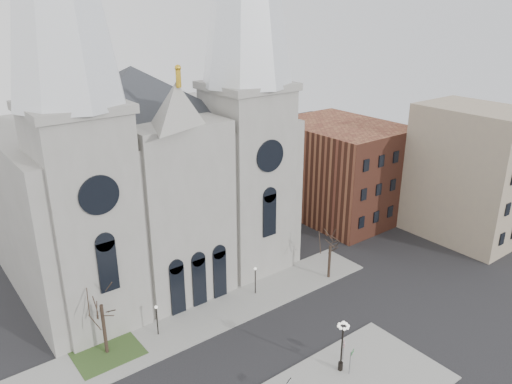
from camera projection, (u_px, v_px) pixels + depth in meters
ground at (281, 374)px, 43.74m from camera, size 160.00×160.00×0.00m
sidewalk_far at (213, 315)px, 51.84m from camera, size 40.00×6.00×0.14m
grass_patch at (107, 352)px, 46.28m from camera, size 6.00×5.00×0.18m
cathedral at (147, 121)px, 54.01m from camera, size 33.00×26.66×54.00m
bg_building_brick at (339, 170)px, 74.62m from camera, size 14.00×18.00×14.00m
bg_building_tan at (470, 174)px, 66.66m from camera, size 10.00×14.00×18.00m
tree_left at (101, 302)px, 44.32m from camera, size 3.20×3.20×7.50m
tree_right at (330, 244)px, 57.36m from camera, size 3.20×3.20×6.00m
ped_lamp_left at (157, 315)px, 47.97m from camera, size 0.32×0.32×3.26m
ped_lamp_right at (255, 276)px, 54.83m from camera, size 0.32×0.32×3.26m
stop_sign at (344, 346)px, 44.74m from camera, size 0.72×0.31×2.12m
globe_lamp at (342, 340)px, 42.90m from camera, size 1.25×1.25×5.11m
street_name_sign at (350, 361)px, 43.18m from camera, size 0.69×0.31×2.27m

